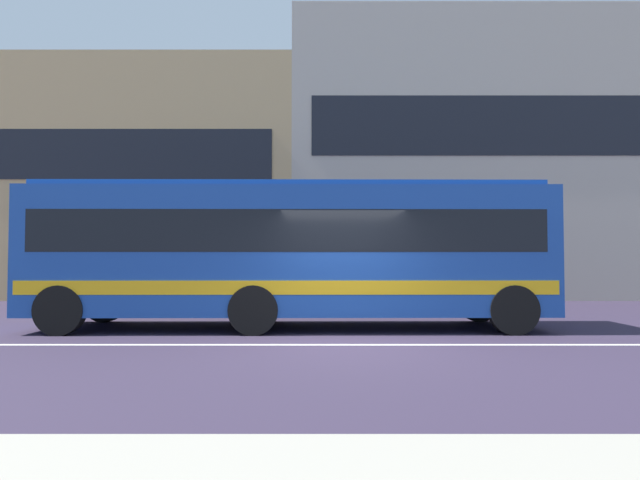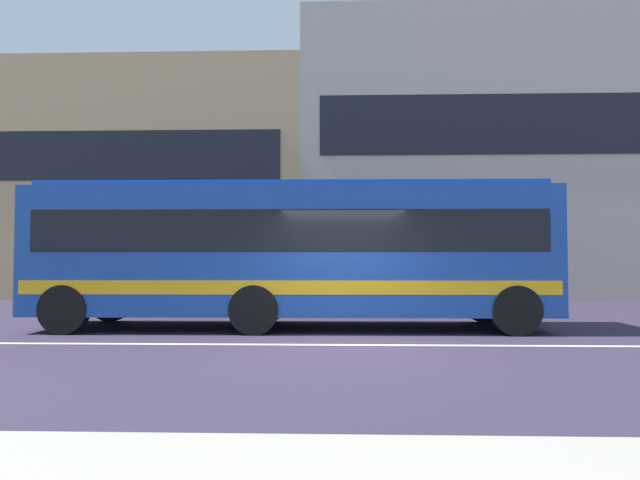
{
  "view_description": "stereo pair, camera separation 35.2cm",
  "coord_description": "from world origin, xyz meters",
  "views": [
    {
      "loc": [
        -0.47,
        -9.9,
        1.5
      ],
      "look_at": [
        -0.52,
        2.68,
        1.96
      ],
      "focal_mm": 31.25,
      "sensor_mm": 36.0,
      "label": 1
    },
    {
      "loc": [
        -0.12,
        -9.89,
        1.5
      ],
      "look_at": [
        -0.52,
        2.68,
        1.96
      ],
      "focal_mm": 31.25,
      "sensor_mm": 36.0,
      "label": 2
    }
  ],
  "objects": [
    {
      "name": "lane_centre_line",
      "position": [
        0.0,
        0.0,
        0.0
      ],
      "size": [
        60.0,
        0.16,
        0.01
      ],
      "primitive_type": "cube",
      "color": "silver",
      "rests_on": "ground_plane"
    },
    {
      "name": "ground_plane",
      "position": [
        0.0,
        0.0,
        0.0
      ],
      "size": [
        160.0,
        160.0,
        0.0
      ],
      "primitive_type": "plane",
      "color": "#32293E"
    },
    {
      "name": "apartment_block_right",
      "position": [
        7.73,
        15.42,
        5.62
      ],
      "size": [
        18.52,
        9.64,
        11.23
      ],
      "color": "#B8AD9B",
      "rests_on": "ground_plane"
    },
    {
      "name": "apartment_block_left",
      "position": [
        -10.67,
        15.42,
        4.69
      ],
      "size": [
        18.29,
        9.64,
        9.39
      ],
      "color": "tan",
      "rests_on": "ground_plane"
    },
    {
      "name": "transit_bus",
      "position": [
        -1.14,
        2.49,
        1.74
      ],
      "size": [
        11.14,
        2.76,
        3.15
      ],
      "color": "#1C469B",
      "rests_on": "ground_plane"
    }
  ]
}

